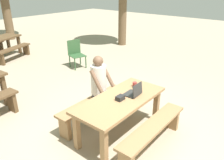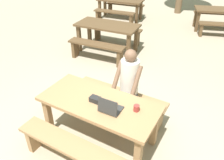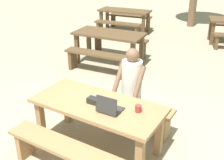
# 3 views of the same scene
# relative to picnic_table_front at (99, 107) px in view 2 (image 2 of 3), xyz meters

# --- Properties ---
(ground_plane) EXTENTS (30.00, 30.00, 0.00)m
(ground_plane) POSITION_rel_picnic_table_front_xyz_m (0.00, 0.00, -0.60)
(ground_plane) COLOR tan
(picnic_table_front) EXTENTS (1.74, 0.78, 0.71)m
(picnic_table_front) POSITION_rel_picnic_table_front_xyz_m (0.00, 0.00, 0.00)
(picnic_table_front) COLOR #9E754C
(picnic_table_front) RESTS_ON ground
(bench_near) EXTENTS (1.64, 0.30, 0.45)m
(bench_near) POSITION_rel_picnic_table_front_xyz_m (0.00, -0.65, -0.26)
(bench_near) COLOR #9E754C
(bench_near) RESTS_ON ground
(bench_far) EXTENTS (1.64, 0.30, 0.45)m
(bench_far) POSITION_rel_picnic_table_front_xyz_m (0.00, 0.65, -0.26)
(bench_far) COLOR #9E754C
(bench_far) RESTS_ON ground
(laptop) EXTENTS (0.29, 0.26, 0.23)m
(laptop) POSITION_rel_picnic_table_front_xyz_m (0.25, -0.10, 0.17)
(laptop) COLOR #2D2D2D
(laptop) RESTS_ON picnic_table_front
(small_pouch) EXTENTS (0.15, 0.10, 0.08)m
(small_pouch) POSITION_rel_picnic_table_front_xyz_m (-0.05, -0.02, 0.15)
(small_pouch) COLOR black
(small_pouch) RESTS_ON picnic_table_front
(coffee_mug) EXTENTS (0.08, 0.08, 0.09)m
(coffee_mug) POSITION_rel_picnic_table_front_xyz_m (0.55, 0.08, 0.15)
(coffee_mug) COLOR #99332D
(coffee_mug) RESTS_ON picnic_table_front
(person_seated) EXTENTS (0.40, 0.40, 1.29)m
(person_seated) POSITION_rel_picnic_table_front_xyz_m (0.16, 0.62, 0.15)
(person_seated) COLOR #333847
(person_seated) RESTS_ON ground
(picnic_table_mid) EXTENTS (1.74, 0.90, 0.73)m
(picnic_table_mid) POSITION_rel_picnic_table_front_xyz_m (-2.60, 5.49, 0.01)
(picnic_table_mid) COLOR brown
(picnic_table_mid) RESTS_ON ground
(bench_mid_south) EXTENTS (1.52, 0.49, 0.45)m
(bench_mid_south) POSITION_rel_picnic_table_front_xyz_m (-2.53, 4.92, -0.27)
(bench_mid_south) COLOR brown
(bench_mid_south) RESTS_ON ground
(bench_mid_north) EXTENTS (1.52, 0.49, 0.45)m
(bench_mid_north) POSITION_rel_picnic_table_front_xyz_m (-2.68, 6.07, -0.27)
(bench_mid_north) COLOR brown
(bench_mid_north) RESTS_ON ground
(picnic_table_rear) EXTENTS (1.75, 1.21, 0.71)m
(picnic_table_rear) POSITION_rel_picnic_table_front_xyz_m (0.81, 6.06, -0.00)
(picnic_table_rear) COLOR brown
(picnic_table_rear) RESTS_ON ground
(bench_rear_south) EXTENTS (1.46, 0.76, 0.43)m
(bench_rear_south) POSITION_rel_picnic_table_front_xyz_m (1.01, 5.48, -0.28)
(bench_rear_south) COLOR brown
(bench_rear_south) RESTS_ON ground
(bench_rear_north) EXTENTS (1.46, 0.76, 0.43)m
(bench_rear_north) POSITION_rel_picnic_table_front_xyz_m (0.60, 6.65, -0.28)
(bench_rear_north) COLOR brown
(bench_rear_north) RESTS_ON ground
(picnic_table_distant) EXTENTS (1.70, 0.93, 0.77)m
(picnic_table_distant) POSITION_rel_picnic_table_front_xyz_m (-1.53, 2.79, 0.04)
(picnic_table_distant) COLOR brown
(picnic_table_distant) RESTS_ON ground
(bench_distant_south) EXTENTS (1.49, 0.44, 0.48)m
(bench_distant_south) POSITION_rel_picnic_table_front_xyz_m (-1.47, 2.16, -0.25)
(bench_distant_south) COLOR brown
(bench_distant_south) RESTS_ON ground
(bench_distant_north) EXTENTS (1.49, 0.44, 0.48)m
(bench_distant_north) POSITION_rel_picnic_table_front_xyz_m (-1.60, 3.42, -0.25)
(bench_distant_north) COLOR brown
(bench_distant_north) RESTS_ON ground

